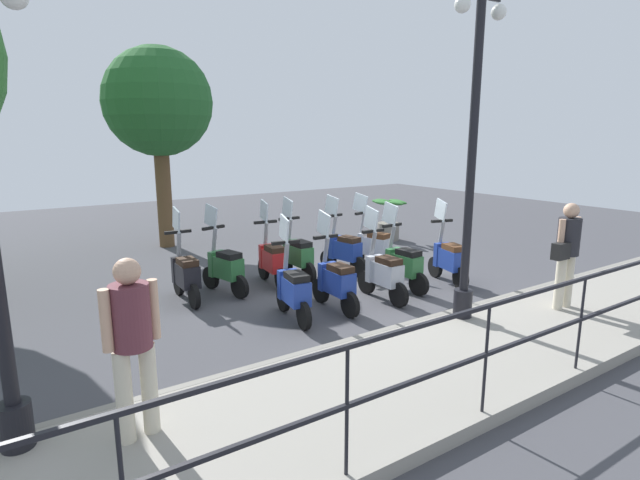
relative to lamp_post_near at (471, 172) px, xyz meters
name	(u,v)px	position (x,y,z in m)	size (l,w,h in m)	color
ground_plane	(349,287)	(2.40, 0.22, -2.22)	(28.00, 28.00, 0.00)	#424247
promenade_walkway	(496,343)	(-0.75, 0.22, -2.14)	(2.20, 20.00, 0.15)	gray
fence_railing	(583,304)	(-1.80, 0.22, -1.31)	(0.04, 16.03, 1.07)	black
lamp_post_near	(471,172)	(0.00, 0.00, 0.00)	(0.26, 0.90, 4.63)	black
pedestrian_with_bag	(567,248)	(-0.58, -1.53, -1.14)	(0.32, 0.65, 1.59)	beige
pedestrian_distant	(132,335)	(-0.41, 4.60, -1.14)	(0.37, 0.48, 1.59)	beige
tree_distant	(158,104)	(7.63, 1.91, 1.20)	(2.53, 2.53, 4.72)	brown
potted_palm	(388,223)	(5.16, -3.15, -1.77)	(1.06, 0.66, 1.05)	slate
scooter_near_0	(448,258)	(1.60, -1.46, -1.73)	(1.21, 0.52, 1.54)	black
scooter_near_1	(402,264)	(1.77, -0.47, -1.73)	(1.23, 0.44, 1.54)	black
scooter_near_2	(383,272)	(1.53, 0.18, -1.73)	(1.23, 0.44, 1.54)	black
scooter_near_3	(335,280)	(1.58, 1.11, -1.73)	(1.23, 0.44, 1.54)	black
scooter_near_4	(293,289)	(1.57, 1.88, -1.73)	(1.23, 0.46, 1.54)	black
scooter_far_0	(373,245)	(3.19, -0.98, -1.73)	(1.21, 0.52, 1.54)	black
scooter_far_1	(344,249)	(3.22, -0.26, -1.73)	(1.22, 0.48, 1.54)	black
scooter_far_2	(297,254)	(3.40, 0.70, -1.73)	(1.23, 0.44, 1.54)	black
scooter_far_3	(272,259)	(3.31, 1.30, -1.73)	(1.23, 0.44, 1.54)	black
scooter_far_4	(225,266)	(3.32, 2.22, -1.73)	(1.21, 0.51, 1.54)	black
scooter_far_5	(185,273)	(3.27, 2.92, -1.73)	(1.23, 0.44, 1.54)	black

